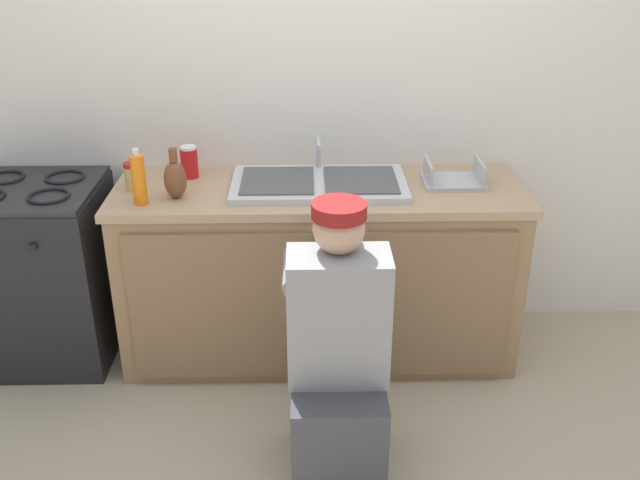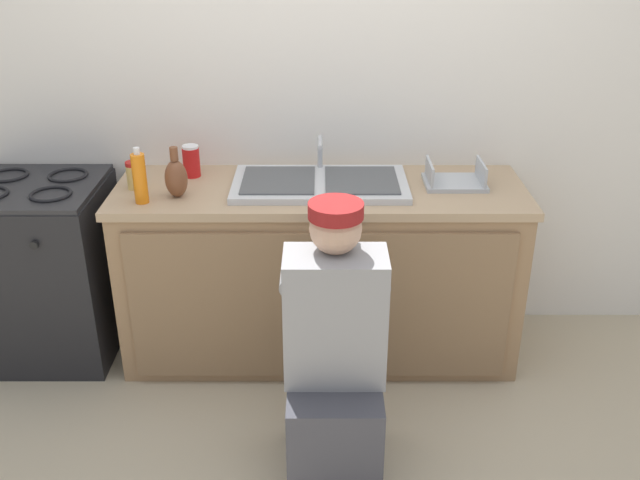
# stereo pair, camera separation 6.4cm
# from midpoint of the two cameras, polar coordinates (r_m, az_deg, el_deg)

# --- Properties ---
(ground_plane) EXTENTS (12.00, 12.00, 0.00)m
(ground_plane) POSITION_cam_midpoint_polar(r_m,az_deg,el_deg) (3.45, -0.50, -11.25)
(ground_plane) COLOR tan
(back_wall) EXTENTS (6.00, 0.10, 2.50)m
(back_wall) POSITION_cam_midpoint_polar(r_m,az_deg,el_deg) (3.50, -0.73, 12.12)
(back_wall) COLOR silver
(back_wall) RESTS_ON ground_plane
(counter_cabinet) EXTENTS (1.85, 0.62, 0.83)m
(counter_cabinet) POSITION_cam_midpoint_polar(r_m,az_deg,el_deg) (3.47, -0.59, -2.83)
(counter_cabinet) COLOR #997551
(counter_cabinet) RESTS_ON ground_plane
(countertop) EXTENTS (1.89, 0.62, 0.04)m
(countertop) POSITION_cam_midpoint_polar(r_m,az_deg,el_deg) (3.29, -0.63, 3.94)
(countertop) COLOR tan
(countertop) RESTS_ON counter_cabinet
(sink_double_basin) EXTENTS (0.80, 0.44, 0.19)m
(sink_double_basin) POSITION_cam_midpoint_polar(r_m,az_deg,el_deg) (3.28, -0.63, 4.58)
(sink_double_basin) COLOR silver
(sink_double_basin) RESTS_ON countertop
(stove_range) EXTENTS (0.63, 0.62, 0.89)m
(stove_range) POSITION_cam_midpoint_polar(r_m,az_deg,el_deg) (3.70, -21.81, -2.42)
(stove_range) COLOR black
(stove_range) RESTS_ON ground_plane
(plumber_person) EXTENTS (0.42, 0.61, 1.10)m
(plumber_person) POSITION_cam_midpoint_polar(r_m,az_deg,el_deg) (2.76, 0.78, -9.94)
(plumber_person) COLOR #3F3F47
(plumber_person) RESTS_ON ground_plane
(condiment_jar) EXTENTS (0.07, 0.07, 0.13)m
(condiment_jar) POSITION_cam_midpoint_polar(r_m,az_deg,el_deg) (3.35, -15.30, 4.93)
(condiment_jar) COLOR #DBB760
(condiment_jar) RESTS_ON countertop
(soda_cup_red) EXTENTS (0.08, 0.08, 0.15)m
(soda_cup_red) POSITION_cam_midpoint_polar(r_m,az_deg,el_deg) (3.44, -10.94, 6.14)
(soda_cup_red) COLOR red
(soda_cup_red) RESTS_ON countertop
(dish_rack_tray) EXTENTS (0.28, 0.22, 0.11)m
(dish_rack_tray) POSITION_cam_midpoint_polar(r_m,az_deg,el_deg) (3.36, 10.07, 4.84)
(dish_rack_tray) COLOR #B2B7BC
(dish_rack_tray) RESTS_ON countertop
(vase_decorative) EXTENTS (0.10, 0.10, 0.23)m
(vase_decorative) POSITION_cam_midpoint_polar(r_m,az_deg,el_deg) (3.20, -12.07, 4.82)
(vase_decorative) COLOR brown
(vase_decorative) RESTS_ON countertop
(soap_bottle_orange) EXTENTS (0.06, 0.06, 0.25)m
(soap_bottle_orange) POSITION_cam_midpoint_polar(r_m,az_deg,el_deg) (3.16, -14.86, 4.72)
(soap_bottle_orange) COLOR orange
(soap_bottle_orange) RESTS_ON countertop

